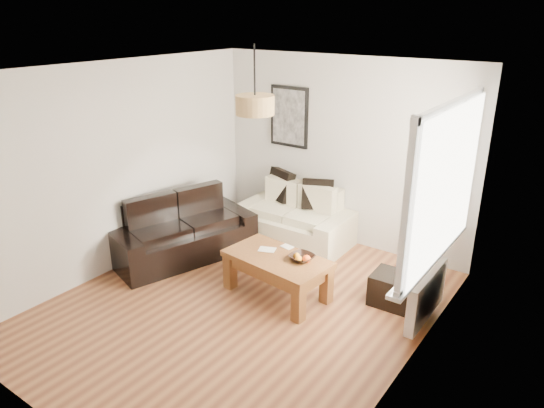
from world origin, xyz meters
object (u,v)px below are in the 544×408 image
Objects in this scene: loveseat_cream at (294,216)px; coffee_table at (277,276)px; sofa_leather at (182,228)px; ottoman at (400,291)px.

loveseat_cream is 1.49m from coffee_table.
sofa_leather reaches higher than loveseat_cream.
loveseat_cream reaches higher than ottoman.
sofa_leather is 2.94× the size of ottoman.
loveseat_cream is at bearing 115.58° from coffee_table.
sofa_leather is 2.93m from ottoman.
ottoman is (2.88, 0.52, -0.22)m from sofa_leather.
coffee_table is at bearing -65.08° from loveseat_cream.
loveseat_cream is 2.05m from ottoman.
loveseat_cream is at bearing -20.04° from sofa_leather.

